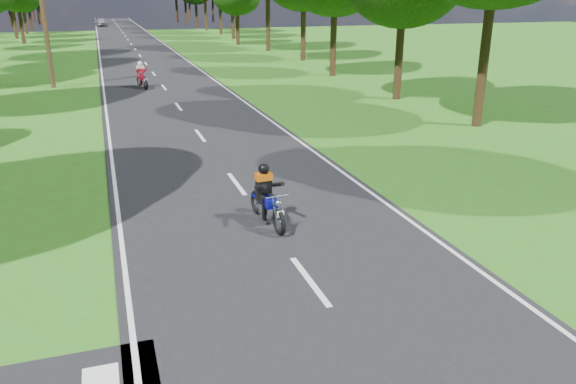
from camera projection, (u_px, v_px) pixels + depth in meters
name	position (u px, v px, depth m)	size (l,w,h in m)	color
ground	(354.00, 340.00, 8.82)	(160.00, 160.00, 0.00)	#316216
main_road	(135.00, 49.00, 53.54)	(7.00, 140.00, 0.02)	black
road_markings	(135.00, 51.00, 51.82)	(7.40, 140.00, 0.01)	silver
telegraph_pole	(43.00, 13.00, 30.73)	(1.20, 0.26, 8.00)	#382616
rider_near_blue	(267.00, 195.00, 13.00)	(0.57, 1.71, 1.42)	#0D0D90
rider_far_red	(142.00, 75.00, 31.76)	(0.59, 1.76, 1.47)	#B20D27
distant_car	(100.00, 22.00, 88.91)	(1.52, 3.77, 1.29)	#AEB0B5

